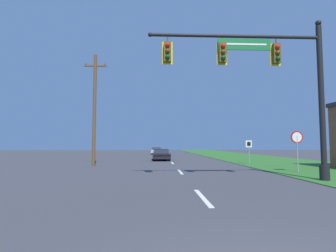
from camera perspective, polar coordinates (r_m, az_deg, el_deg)
The scene contains 8 objects.
grass_verge_right at distance 34.70m, azimuth 17.81°, elevation -6.67°, with size 10.00×110.00×0.04m.
road_center_line at distance 24.62m, azimuth 0.95°, elevation -8.04°, with size 0.16×34.80×0.01m.
signal_mast at distance 13.66m, azimuth 22.14°, elevation 9.44°, with size 8.53×0.47×7.74m.
car_ahead at distance 29.07m, azimuth -1.53°, elevation -6.25°, with size 1.94×4.68×1.19m.
far_car at distance 47.61m, azimuth -2.57°, elevation -5.40°, with size 1.82×4.51×1.19m.
stop_sign at distance 17.97m, azimuth 26.27°, elevation -3.15°, with size 0.76×0.07×2.50m.
route_sign_post at distance 23.84m, azimuth 17.18°, elevation -4.33°, with size 0.55×0.06×2.03m.
utility_pole_near at distance 21.87m, azimuth -15.72°, elevation 3.82°, with size 1.80×0.26×9.00m.
Camera 1 is at (-1.50, -2.52, 1.71)m, focal length 28.00 mm.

